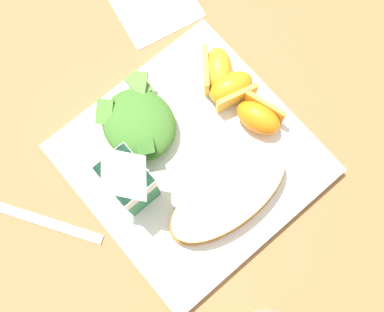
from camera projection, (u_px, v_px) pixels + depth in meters
The scene contains 10 objects.
ground at pixel (192, 161), 0.62m from camera, with size 3.00×3.00×0.00m, color olive.
white_plate at pixel (192, 159), 0.62m from camera, with size 0.28×0.28×0.02m, color white.
cheesy_pizza_bread at pixel (229, 195), 0.58m from camera, with size 0.09×0.17×0.04m.
green_salad_pile at pixel (139, 124), 0.60m from camera, with size 0.11×0.10×0.04m.
milk_carton at pixel (127, 180), 0.54m from camera, with size 0.06×0.04×0.11m.
orange_wedge_front at pixel (259, 117), 0.60m from camera, with size 0.07×0.05×0.04m.
orange_wedge_middle at pixel (232, 89), 0.61m from camera, with size 0.05×0.07×0.04m.
orange_wedge_rear at pixel (217, 69), 0.62m from camera, with size 0.07×0.07×0.04m.
paper_napkin at pixel (154, 2), 0.68m from camera, with size 0.11×0.11×0.00m, color white.
metal_fork at pixel (21, 214), 0.60m from camera, with size 0.17×0.12×0.01m.
Camera 1 is at (-0.11, 0.09, 0.61)m, focal length 44.42 mm.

